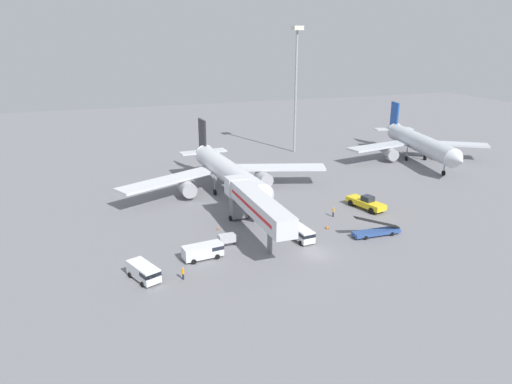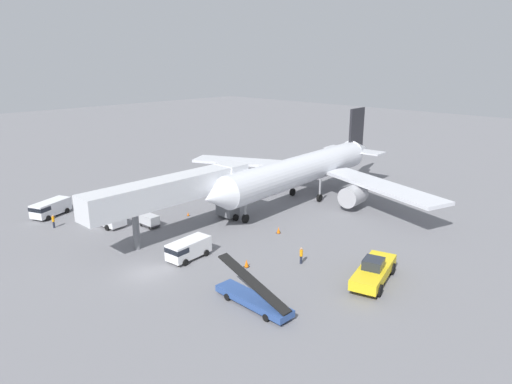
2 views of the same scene
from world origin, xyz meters
name	(u,v)px [view 1 (image 1 of 2)]	position (x,y,z in m)	size (l,w,h in m)	color
ground_plane	(315,254)	(0.00, 0.00, 0.00)	(300.00, 300.00, 0.00)	slate
airplane_at_gate	(227,172)	(-4.08, 28.94, 4.32)	(41.10, 38.38, 11.79)	silver
jet_bridge	(254,203)	(-5.78, 8.53, 5.23)	(3.71, 21.08, 6.97)	silver
pushback_tug	(366,203)	(16.20, 13.27, 1.10)	(4.20, 7.69, 2.39)	yellow
belt_loader_truck	(376,231)	(11.42, 2.69, 0.78)	(7.53, 1.94, 3.45)	#2D4C8E
service_van_rear_left	(144,272)	(-22.82, 0.50, 1.12)	(3.83, 5.48, 1.95)	white
service_van_rear_right	(204,250)	(-14.56, 3.90, 1.12)	(5.55, 2.85, 1.94)	silver
service_van_near_left	(302,234)	(0.20, 4.74, 1.11)	(2.56, 4.85, 1.93)	white
baggage_cart_far_center	(227,239)	(-10.41, 7.19, 0.81)	(2.45, 1.45, 1.47)	#38383D
ground_crew_worker_foreground	(183,273)	(-18.33, -0.96, 0.86)	(0.31, 0.31, 1.63)	#1E2333
ground_crew_worker_midground	(333,212)	(9.10, 11.77, 0.90)	(0.45, 0.45, 1.70)	#1E2333
safety_cone_alpha	(327,226)	(5.79, 7.51, 0.37)	(0.50, 0.50, 0.76)	black
safety_cone_bravo	(283,210)	(2.10, 16.38, 0.36)	(0.48, 0.48, 0.74)	black
safety_cone_charlie	(218,228)	(-10.24, 12.84, 0.25)	(0.33, 0.33, 0.51)	black
airplane_background	(418,143)	(45.17, 37.63, 4.37)	(34.44, 37.38, 11.91)	silver
apron_light_mast	(296,69)	(21.53, 55.87, 20.61)	(2.40, 2.40, 30.51)	#93969B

